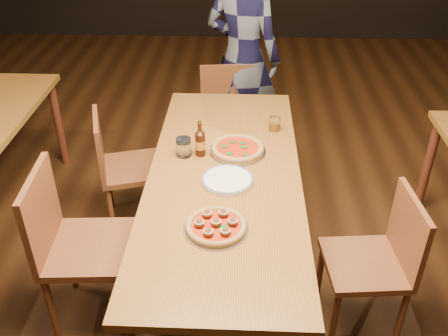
{
  "coord_description": "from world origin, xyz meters",
  "views": [
    {
      "loc": [
        0.09,
        -2.18,
        2.21
      ],
      "look_at": [
        0.0,
        -0.05,
        0.82
      ],
      "focal_mm": 40.0,
      "sensor_mm": 36.0,
      "label": 1
    }
  ],
  "objects_px": {
    "amber_glass": "(275,123)",
    "pizza_margherita": "(238,149)",
    "chair_main_nw": "(90,247)",
    "plate_stack": "(227,180)",
    "chair_main_e": "(365,263)",
    "diner": "(243,58)",
    "chair_end": "(229,123)",
    "water_glass": "(184,147)",
    "table_main": "(224,185)",
    "beer_bottle": "(200,143)",
    "pizza_meatball": "(216,226)",
    "chair_main_sw": "(132,167)"
  },
  "relations": [
    {
      "from": "table_main",
      "to": "chair_main_sw",
      "type": "bearing_deg",
      "value": 139.22
    },
    {
      "from": "chair_main_nw",
      "to": "plate_stack",
      "type": "distance_m",
      "value": 0.78
    },
    {
      "from": "diner",
      "to": "amber_glass",
      "type": "bearing_deg",
      "value": 124.68
    },
    {
      "from": "chair_main_nw",
      "to": "pizza_margherita",
      "type": "distance_m",
      "value": 0.95
    },
    {
      "from": "plate_stack",
      "to": "chair_main_e",
      "type": "bearing_deg",
      "value": -17.31
    },
    {
      "from": "beer_bottle",
      "to": "amber_glass",
      "type": "relative_size",
      "value": 2.36
    },
    {
      "from": "chair_main_nw",
      "to": "chair_end",
      "type": "relative_size",
      "value": 1.11
    },
    {
      "from": "beer_bottle",
      "to": "amber_glass",
      "type": "height_order",
      "value": "beer_bottle"
    },
    {
      "from": "beer_bottle",
      "to": "diner",
      "type": "height_order",
      "value": "diner"
    },
    {
      "from": "pizza_meatball",
      "to": "pizza_margherita",
      "type": "bearing_deg",
      "value": 83.02
    },
    {
      "from": "chair_main_nw",
      "to": "chair_end",
      "type": "height_order",
      "value": "chair_main_nw"
    },
    {
      "from": "chair_end",
      "to": "chair_main_nw",
      "type": "bearing_deg",
      "value": -121.73
    },
    {
      "from": "pizza_meatball",
      "to": "water_glass",
      "type": "height_order",
      "value": "water_glass"
    },
    {
      "from": "chair_main_e",
      "to": "diner",
      "type": "relative_size",
      "value": 0.51
    },
    {
      "from": "amber_glass",
      "to": "chair_main_sw",
      "type": "bearing_deg",
      "value": 176.84
    },
    {
      "from": "plate_stack",
      "to": "pizza_margherita",
      "type": "bearing_deg",
      "value": 81.48
    },
    {
      "from": "amber_glass",
      "to": "pizza_margherita",
      "type": "bearing_deg",
      "value": -129.05
    },
    {
      "from": "chair_main_sw",
      "to": "pizza_meatball",
      "type": "height_order",
      "value": "chair_main_sw"
    },
    {
      "from": "chair_main_nw",
      "to": "amber_glass",
      "type": "height_order",
      "value": "chair_main_nw"
    },
    {
      "from": "plate_stack",
      "to": "beer_bottle",
      "type": "xyz_separation_m",
      "value": [
        -0.16,
        0.26,
        0.06
      ]
    },
    {
      "from": "beer_bottle",
      "to": "water_glass",
      "type": "bearing_deg",
      "value": -174.86
    },
    {
      "from": "plate_stack",
      "to": "beer_bottle",
      "type": "distance_m",
      "value": 0.31
    },
    {
      "from": "water_glass",
      "to": "chair_main_nw",
      "type": "bearing_deg",
      "value": -133.27
    },
    {
      "from": "chair_main_sw",
      "to": "diner",
      "type": "bearing_deg",
      "value": -53.17
    },
    {
      "from": "chair_end",
      "to": "amber_glass",
      "type": "height_order",
      "value": "chair_end"
    },
    {
      "from": "water_glass",
      "to": "diner",
      "type": "relative_size",
      "value": 0.06
    },
    {
      "from": "table_main",
      "to": "pizza_margherita",
      "type": "xyz_separation_m",
      "value": [
        0.06,
        0.23,
        0.09
      ]
    },
    {
      "from": "pizza_margherita",
      "to": "water_glass",
      "type": "xyz_separation_m",
      "value": [
        -0.3,
        -0.05,
        0.03
      ]
    },
    {
      "from": "water_glass",
      "to": "chair_main_sw",
      "type": "bearing_deg",
      "value": 137.46
    },
    {
      "from": "chair_main_nw",
      "to": "water_glass",
      "type": "distance_m",
      "value": 0.72
    },
    {
      "from": "chair_main_nw",
      "to": "pizza_margherita",
      "type": "bearing_deg",
      "value": -58.63
    },
    {
      "from": "amber_glass",
      "to": "diner",
      "type": "relative_size",
      "value": 0.05
    },
    {
      "from": "water_glass",
      "to": "diner",
      "type": "height_order",
      "value": "diner"
    },
    {
      "from": "pizza_meatball",
      "to": "water_glass",
      "type": "relative_size",
      "value": 2.78
    },
    {
      "from": "chair_main_e",
      "to": "diner",
      "type": "height_order",
      "value": "diner"
    },
    {
      "from": "water_glass",
      "to": "pizza_meatball",
      "type": "bearing_deg",
      "value": -71.19
    },
    {
      "from": "plate_stack",
      "to": "diner",
      "type": "bearing_deg",
      "value": 87.83
    },
    {
      "from": "chair_main_nw",
      "to": "chair_main_sw",
      "type": "xyz_separation_m",
      "value": [
        0.04,
        0.84,
        -0.06
      ]
    },
    {
      "from": "water_glass",
      "to": "diner",
      "type": "distance_m",
      "value": 1.35
    },
    {
      "from": "chair_main_e",
      "to": "beer_bottle",
      "type": "height_order",
      "value": "beer_bottle"
    },
    {
      "from": "table_main",
      "to": "chair_end",
      "type": "relative_size",
      "value": 2.32
    },
    {
      "from": "amber_glass",
      "to": "diner",
      "type": "height_order",
      "value": "diner"
    },
    {
      "from": "water_glass",
      "to": "table_main",
      "type": "bearing_deg",
      "value": -37.51
    },
    {
      "from": "pizza_margherita",
      "to": "chair_end",
      "type": "bearing_deg",
      "value": 94.81
    },
    {
      "from": "chair_main_nw",
      "to": "diner",
      "type": "bearing_deg",
      "value": -26.67
    },
    {
      "from": "chair_main_e",
      "to": "chair_end",
      "type": "height_order",
      "value": "chair_end"
    },
    {
      "from": "chair_end",
      "to": "table_main",
      "type": "bearing_deg",
      "value": -96.64
    },
    {
      "from": "chair_main_sw",
      "to": "beer_bottle",
      "type": "xyz_separation_m",
      "value": [
        0.49,
        -0.36,
        0.4
      ]
    },
    {
      "from": "chair_main_nw",
      "to": "plate_stack",
      "type": "bearing_deg",
      "value": -76.46
    },
    {
      "from": "chair_main_nw",
      "to": "chair_main_e",
      "type": "relative_size",
      "value": 1.12
    }
  ]
}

